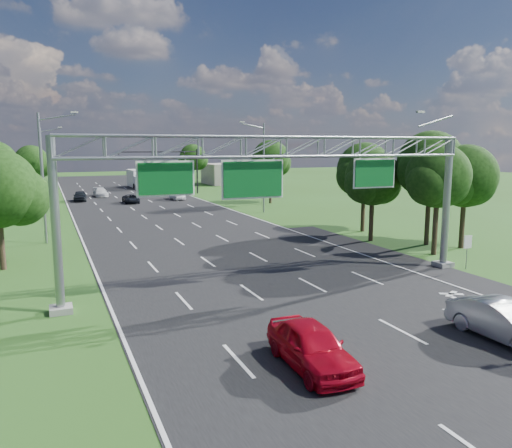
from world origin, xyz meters
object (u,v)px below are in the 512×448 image
red_coupe (312,346)px  box_truck (138,179)px  sign_gantry (285,158)px  silver_sedan (504,321)px  regulatory_sign (468,245)px  traffic_signal (175,161)px

red_coupe → box_truck: size_ratio=0.53×
sign_gantry → silver_sedan: (4.57, -10.25, -6.12)m
box_truck → silver_sedan: bearing=-92.4°
regulatory_sign → box_truck: (-8.29, 68.67, 0.03)m
silver_sedan → regulatory_sign: bearing=49.6°
sign_gantry → regulatory_sign: (12.07, -1.02, -5.38)m
traffic_signal → silver_sedan: (-2.58, -63.25, -4.40)m
traffic_signal → red_coupe: 63.51m
regulatory_sign → red_coupe: (-15.64, -8.42, -0.73)m
traffic_signal → silver_sedan: 63.46m
sign_gantry → red_coupe: 11.80m
silver_sedan → red_coupe: bearing=173.0°
red_coupe → traffic_signal: bearing=82.5°
regulatory_sign → box_truck: bearing=96.9°
regulatory_sign → box_truck: box_truck is taller
silver_sedan → box_truck: (-0.79, 77.90, 0.77)m
red_coupe → silver_sedan: size_ratio=0.98×
traffic_signal → silver_sedan: bearing=-92.3°
red_coupe → silver_sedan: (8.14, -0.81, -0.01)m
regulatory_sign → box_truck: 69.17m
traffic_signal → red_coupe: bearing=-99.7°
traffic_signal → box_truck: bearing=102.9°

